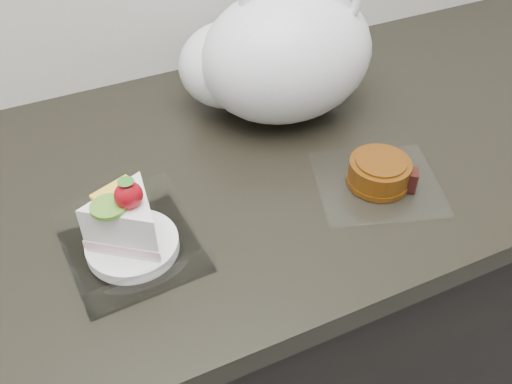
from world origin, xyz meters
The scene contains 4 objects.
counter centered at (0.00, 1.69, 0.45)m, with size 2.04×0.64×0.90m.
cake_tray centered at (-0.03, 1.58, 0.93)m, with size 0.17×0.17×0.13m.
mooncake_wrap centered at (0.34, 1.55, 0.92)m, with size 0.23×0.22×0.04m.
plastic_bag centered at (0.29, 1.79, 1.01)m, with size 0.36×0.31×0.27m.
Camera 1 is at (-0.10, 1.05, 1.46)m, focal length 40.00 mm.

